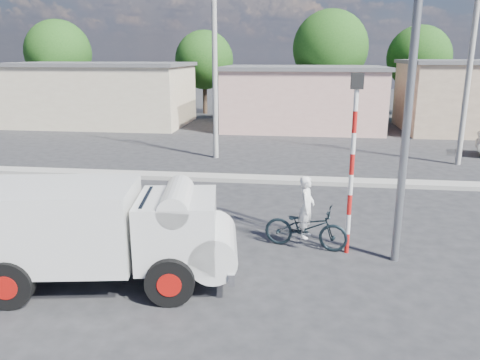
# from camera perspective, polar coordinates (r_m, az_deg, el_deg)

# --- Properties ---
(ground_plane) EXTENTS (120.00, 120.00, 0.00)m
(ground_plane) POSITION_cam_1_polar(r_m,az_deg,el_deg) (10.81, -3.90, -11.09)
(ground_plane) COLOR #262629
(ground_plane) RESTS_ON ground
(median) EXTENTS (40.00, 0.80, 0.16)m
(median) POSITION_cam_1_polar(r_m,az_deg,el_deg) (18.22, 1.00, 0.17)
(median) COLOR #99968E
(median) RESTS_ON ground
(truck) EXTENTS (5.55, 2.79, 2.19)m
(truck) POSITION_cam_1_polar(r_m,az_deg,el_deg) (10.17, -15.83, -5.92)
(truck) COLOR black
(truck) RESTS_ON ground
(bicycle) EXTENTS (2.21, 1.15, 1.11)m
(bicycle) POSITION_cam_1_polar(r_m,az_deg,el_deg) (11.94, 8.02, -5.70)
(bicycle) COLOR black
(bicycle) RESTS_ON ground
(cyclist) EXTENTS (0.48, 0.64, 1.57)m
(cyclist) POSITION_cam_1_polar(r_m,az_deg,el_deg) (11.87, 8.06, -4.66)
(cyclist) COLOR white
(cyclist) RESTS_ON ground
(traffic_pole) EXTENTS (0.28, 0.18, 4.36)m
(traffic_pole) POSITION_cam_1_polar(r_m,az_deg,el_deg) (11.28, 13.60, 3.58)
(traffic_pole) COLOR red
(traffic_pole) RESTS_ON ground
(streetlight) EXTENTS (2.34, 0.22, 9.00)m
(streetlight) POSITION_cam_1_polar(r_m,az_deg,el_deg) (10.92, 19.62, 15.30)
(streetlight) COLOR slate
(streetlight) RESTS_ON ground
(building_row) EXTENTS (37.80, 7.30, 4.44)m
(building_row) POSITION_cam_1_polar(r_m,az_deg,el_deg) (31.63, 5.95, 10.20)
(building_row) COLOR beige
(building_row) RESTS_ON ground
(tree_row) EXTENTS (34.13, 7.32, 8.10)m
(tree_row) POSITION_cam_1_polar(r_m,az_deg,el_deg) (38.36, 1.15, 15.14)
(tree_row) COLOR #38281E
(tree_row) RESTS_ON ground
(utility_poles) EXTENTS (35.40, 0.24, 8.00)m
(utility_poles) POSITION_cam_1_polar(r_m,az_deg,el_deg) (21.55, 11.14, 12.94)
(utility_poles) COLOR #99968E
(utility_poles) RESTS_ON ground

